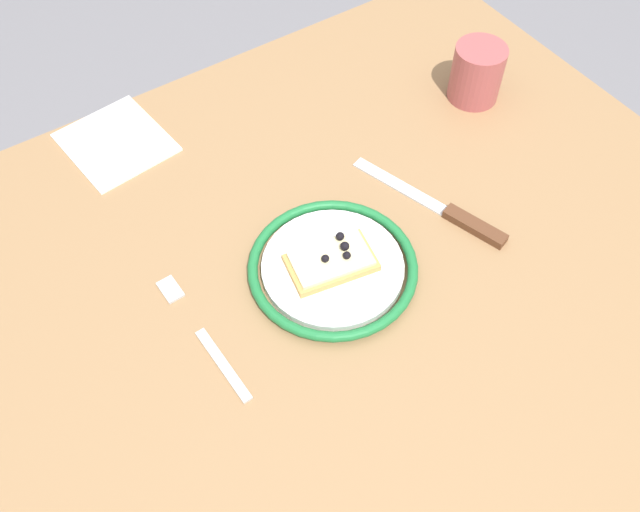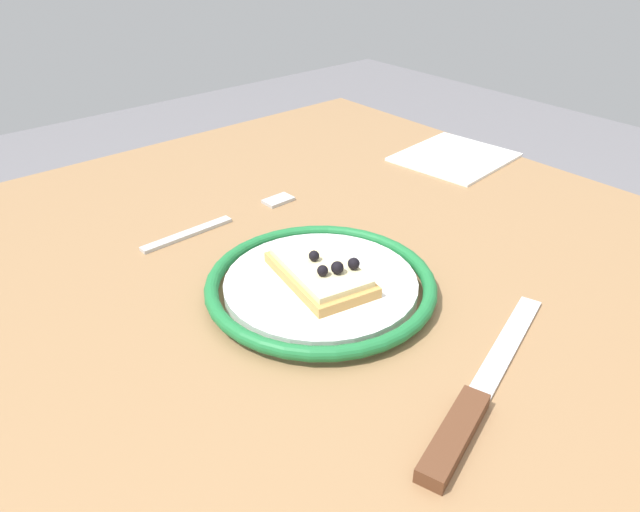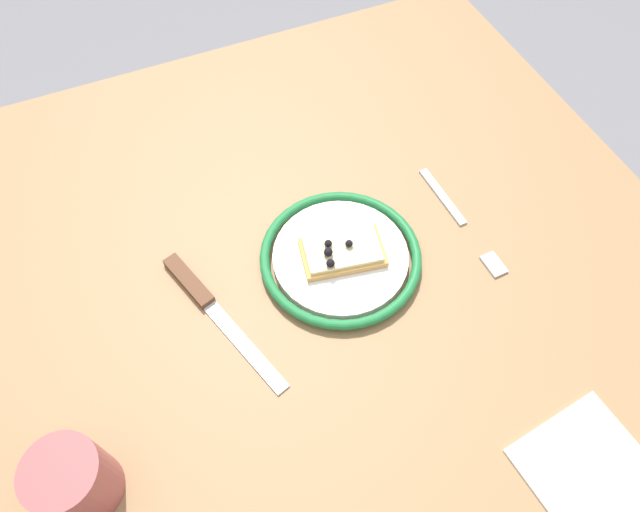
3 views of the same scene
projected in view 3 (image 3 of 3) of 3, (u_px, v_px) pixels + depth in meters
name	position (u px, v px, depth m)	size (l,w,h in m)	color
ground_plane	(312.00, 419.00, 1.38)	(6.00, 6.00, 0.00)	slate
dining_table	(306.00, 292.00, 0.85)	(1.01, 0.93, 0.73)	#936D47
plate	(341.00, 257.00, 0.76)	(0.22, 0.22, 0.02)	white
pizza_slice_near	(342.00, 252.00, 0.75)	(0.12, 0.08, 0.03)	tan
knife	(203.00, 298.00, 0.73)	(0.09, 0.23, 0.01)	silver
fork	(461.00, 221.00, 0.80)	(0.02, 0.20, 0.00)	#BCBCBC
cup	(74.00, 481.00, 0.57)	(0.08, 0.08, 0.09)	#A54C4C
napkin	(597.00, 480.00, 0.61)	(0.13, 0.15, 0.00)	white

